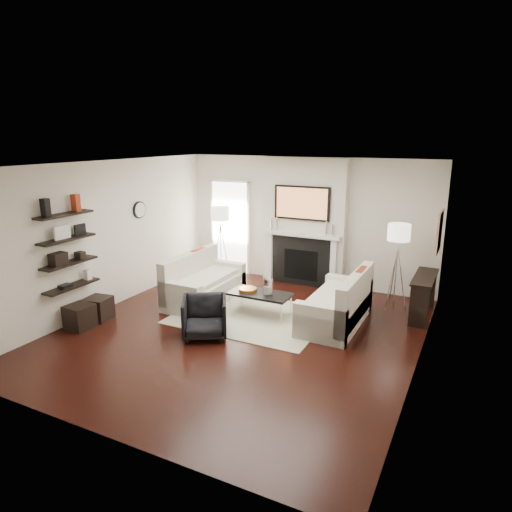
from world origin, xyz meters
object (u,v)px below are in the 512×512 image
at_px(coffee_table, 260,294).
at_px(lamp_left_shade, 220,214).
at_px(loveseat_left_base, 205,291).
at_px(armchair, 205,315).
at_px(lamp_right_shade, 399,232).
at_px(loveseat_right_base, 335,312).
at_px(ottoman_near, 98,308).

height_order(coffee_table, lamp_left_shade, lamp_left_shade).
xyz_separation_m(loveseat_left_base, armchair, (0.86, -1.35, 0.14)).
relative_size(coffee_table, armchair, 1.56).
relative_size(loveseat_left_base, lamp_right_shade, 4.50).
distance_m(loveseat_right_base, lamp_right_shade, 1.86).
bearing_deg(ottoman_near, loveseat_right_base, 24.00).
bearing_deg(loveseat_right_base, coffee_table, -169.59).
relative_size(coffee_table, ottoman_near, 2.75).
distance_m(armchair, lamp_left_shade, 3.41).
bearing_deg(lamp_right_shade, armchair, -133.85).
bearing_deg(armchair, loveseat_right_base, 8.72).
distance_m(loveseat_right_base, coffee_table, 1.34).
bearing_deg(armchair, loveseat_left_base, 91.59).
xyz_separation_m(loveseat_left_base, coffee_table, (1.27, -0.17, 0.19)).
height_order(loveseat_left_base, lamp_right_shade, lamp_right_shade).
bearing_deg(ottoman_near, coffee_table, 30.32).
height_order(loveseat_left_base, coffee_table, same).
xyz_separation_m(loveseat_right_base, coffee_table, (-1.31, -0.24, 0.19)).
height_order(coffee_table, ottoman_near, coffee_table).
relative_size(lamp_right_shade, ottoman_near, 1.00).
bearing_deg(ottoman_near, lamp_right_shade, 32.05).
xyz_separation_m(coffee_table, ottoman_near, (-2.45, -1.43, -0.20)).
bearing_deg(loveseat_left_base, lamp_left_shade, 109.82).
distance_m(loveseat_right_base, ottoman_near, 4.11).
bearing_deg(coffee_table, loveseat_left_base, 172.55).
relative_size(loveseat_left_base, lamp_left_shade, 4.50).
height_order(armchair, lamp_right_shade, lamp_right_shade).
xyz_separation_m(lamp_right_shade, ottoman_near, (-4.52, -2.83, -1.25)).
relative_size(coffee_table, lamp_right_shade, 2.75).
bearing_deg(loveseat_left_base, coffee_table, -7.45).
distance_m(loveseat_left_base, loveseat_right_base, 2.58).
height_order(loveseat_right_base, lamp_right_shade, lamp_right_shade).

